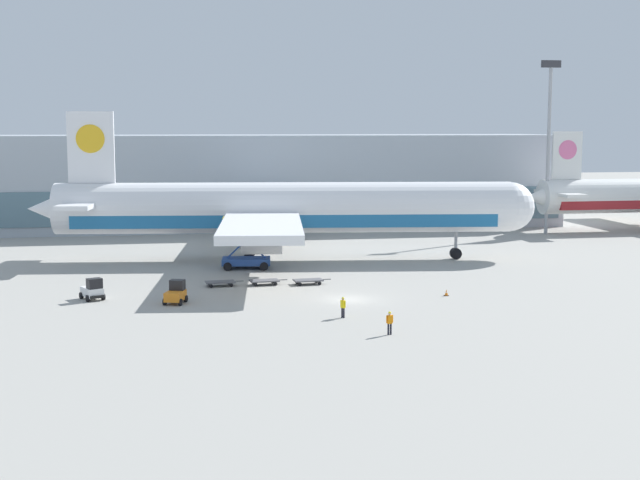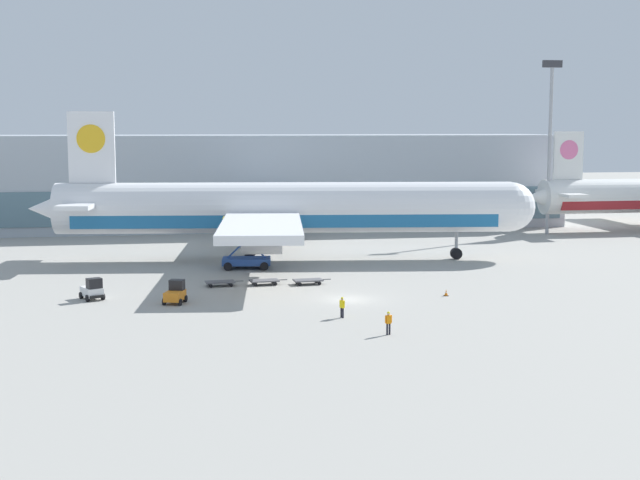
{
  "view_description": "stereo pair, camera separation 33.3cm",
  "coord_description": "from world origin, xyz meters",
  "px_view_note": "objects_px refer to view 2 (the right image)",
  "views": [
    {
      "loc": [
        -15.57,
        -76.63,
        15.41
      ],
      "look_at": [
        -0.75,
        10.85,
        4.0
      ],
      "focal_mm": 50.0,
      "sensor_mm": 36.0,
      "label": 1
    },
    {
      "loc": [
        -15.24,
        -76.68,
        15.41
      ],
      "look_at": [
        -0.75,
        10.85,
        4.0
      ],
      "focal_mm": 50.0,
      "sensor_mm": 36.0,
      "label": 2
    }
  ],
  "objects_px": {
    "baggage_tug_mid": "(92,290)",
    "baggage_dolly_lead": "(220,282)",
    "scissor_lift_loader": "(246,249)",
    "ground_crew_near": "(388,321)",
    "baggage_tug_foreground": "(175,293)",
    "traffic_cone_near": "(446,293)",
    "light_mast": "(550,135)",
    "ground_crew_far": "(342,306)",
    "baggage_dolly_third": "(308,280)",
    "baggage_dolly_second": "(264,281)",
    "airplane_main": "(279,210)"
  },
  "relations": [
    {
      "from": "baggage_tug_mid",
      "to": "baggage_dolly_lead",
      "type": "distance_m",
      "value": 12.58
    },
    {
      "from": "scissor_lift_loader",
      "to": "ground_crew_near",
      "type": "distance_m",
      "value": 33.66
    },
    {
      "from": "baggage_tug_foreground",
      "to": "baggage_dolly_lead",
      "type": "distance_m",
      "value": 8.81
    },
    {
      "from": "scissor_lift_loader",
      "to": "baggage_dolly_lead",
      "type": "relative_size",
      "value": 1.5
    },
    {
      "from": "traffic_cone_near",
      "to": "ground_crew_near",
      "type": "bearing_deg",
      "value": -122.31
    },
    {
      "from": "baggage_tug_mid",
      "to": "light_mast",
      "type": "bearing_deg",
      "value": 97.81
    },
    {
      "from": "ground_crew_far",
      "to": "baggage_tug_foreground",
      "type": "bearing_deg",
      "value": -156.61
    },
    {
      "from": "light_mast",
      "to": "baggage_dolly_lead",
      "type": "relative_size",
      "value": 6.53
    },
    {
      "from": "baggage_tug_mid",
      "to": "baggage_dolly_third",
      "type": "bearing_deg",
      "value": 77.0
    },
    {
      "from": "baggage_dolly_lead",
      "to": "baggage_dolly_second",
      "type": "distance_m",
      "value": 4.29
    },
    {
      "from": "baggage_dolly_second",
      "to": "baggage_dolly_third",
      "type": "xyz_separation_m",
      "value": [
        4.26,
        -0.45,
        0.0
      ]
    },
    {
      "from": "ground_crew_near",
      "to": "traffic_cone_near",
      "type": "distance_m",
      "value": 16.55
    },
    {
      "from": "baggage_dolly_lead",
      "to": "baggage_tug_mid",
      "type": "bearing_deg",
      "value": -162.45
    },
    {
      "from": "light_mast",
      "to": "baggage_tug_foreground",
      "type": "xyz_separation_m",
      "value": [
        -52.84,
        -42.21,
        -13.24
      ]
    },
    {
      "from": "scissor_lift_loader",
      "to": "ground_crew_near",
      "type": "xyz_separation_m",
      "value": [
        7.83,
        -32.72,
        -1.09
      ]
    },
    {
      "from": "baggage_tug_mid",
      "to": "ground_crew_far",
      "type": "xyz_separation_m",
      "value": [
        20.55,
        -11.09,
        0.12
      ]
    },
    {
      "from": "scissor_lift_loader",
      "to": "ground_crew_far",
      "type": "xyz_separation_m",
      "value": [
        5.55,
        -26.37,
        -1.13
      ]
    },
    {
      "from": "light_mast",
      "to": "baggage_tug_foreground",
      "type": "distance_m",
      "value": 68.91
    },
    {
      "from": "baggage_dolly_lead",
      "to": "baggage_dolly_second",
      "type": "relative_size",
      "value": 1.0
    },
    {
      "from": "baggage_tug_foreground",
      "to": "baggage_dolly_third",
      "type": "height_order",
      "value": "baggage_tug_foreground"
    },
    {
      "from": "airplane_main",
      "to": "scissor_lift_loader",
      "type": "relative_size",
      "value": 10.32
    },
    {
      "from": "traffic_cone_near",
      "to": "baggage_tug_foreground",
      "type": "bearing_deg",
      "value": 178.5
    },
    {
      "from": "ground_crew_near",
      "to": "baggage_tug_mid",
      "type": "bearing_deg",
      "value": 130.71
    },
    {
      "from": "baggage_dolly_third",
      "to": "ground_crew_near",
      "type": "relative_size",
      "value": 2.13
    },
    {
      "from": "baggage_tug_foreground",
      "to": "baggage_tug_mid",
      "type": "bearing_deg",
      "value": 86.76
    },
    {
      "from": "baggage_tug_mid",
      "to": "baggage_dolly_second",
      "type": "relative_size",
      "value": 0.75
    },
    {
      "from": "baggage_dolly_lead",
      "to": "traffic_cone_near",
      "type": "distance_m",
      "value": 21.73
    },
    {
      "from": "light_mast",
      "to": "ground_crew_far",
      "type": "xyz_separation_m",
      "value": [
        -39.58,
        -50.48,
        -13.11
      ]
    },
    {
      "from": "baggage_tug_foreground",
      "to": "traffic_cone_near",
      "type": "height_order",
      "value": "baggage_tug_foreground"
    },
    {
      "from": "airplane_main",
      "to": "baggage_dolly_third",
      "type": "distance_m",
      "value": 17.0
    },
    {
      "from": "baggage_tug_mid",
      "to": "baggage_dolly_second",
      "type": "distance_m",
      "value": 16.62
    },
    {
      "from": "ground_crew_far",
      "to": "light_mast",
      "type": "bearing_deg",
      "value": 107.23
    },
    {
      "from": "baggage_dolly_second",
      "to": "traffic_cone_near",
      "type": "distance_m",
      "value": 17.86
    },
    {
      "from": "scissor_lift_loader",
      "to": "baggage_dolly_lead",
      "type": "bearing_deg",
      "value": -101.37
    },
    {
      "from": "ground_crew_near",
      "to": "light_mast",
      "type": "bearing_deg",
      "value": 44.79
    },
    {
      "from": "baggage_tug_mid",
      "to": "ground_crew_near",
      "type": "bearing_deg",
      "value": 27.23
    },
    {
      "from": "scissor_lift_loader",
      "to": "ground_crew_far",
      "type": "bearing_deg",
      "value": -71.38
    },
    {
      "from": "ground_crew_near",
      "to": "ground_crew_far",
      "type": "height_order",
      "value": "ground_crew_near"
    },
    {
      "from": "baggage_tug_foreground",
      "to": "ground_crew_near",
      "type": "relative_size",
      "value": 1.56
    },
    {
      "from": "airplane_main",
      "to": "baggage_tug_mid",
      "type": "bearing_deg",
      "value": -126.42
    },
    {
      "from": "baggage_dolly_third",
      "to": "airplane_main",
      "type": "bearing_deg",
      "value": 88.1
    },
    {
      "from": "airplane_main",
      "to": "traffic_cone_near",
      "type": "distance_m",
      "value": 27.58
    },
    {
      "from": "baggage_dolly_lead",
      "to": "traffic_cone_near",
      "type": "bearing_deg",
      "value": -27.61
    },
    {
      "from": "baggage_tug_mid",
      "to": "traffic_cone_near",
      "type": "relative_size",
      "value": 4.85
    },
    {
      "from": "baggage_tug_foreground",
      "to": "baggage_dolly_third",
      "type": "relative_size",
      "value": 0.73
    },
    {
      "from": "baggage_dolly_lead",
      "to": "baggage_dolly_second",
      "type": "xyz_separation_m",
      "value": [
        4.29,
        0.04,
        0.0
      ]
    },
    {
      "from": "baggage_dolly_lead",
      "to": "baggage_dolly_third",
      "type": "relative_size",
      "value": 1.0
    },
    {
      "from": "light_mast",
      "to": "baggage_dolly_lead",
      "type": "distance_m",
      "value": 61.14
    },
    {
      "from": "baggage_dolly_second",
      "to": "baggage_tug_mid",
      "type": "bearing_deg",
      "value": -168.05
    },
    {
      "from": "light_mast",
      "to": "baggage_dolly_third",
      "type": "height_order",
      "value": "light_mast"
    }
  ]
}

